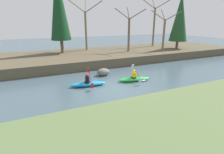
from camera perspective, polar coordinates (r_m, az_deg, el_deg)
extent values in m
plane|color=#425660|center=(12.64, 2.46, -4.20)|extent=(90.00, 90.00, 0.00)
cube|color=#5B7042|center=(8.05, 24.00, -16.54)|extent=(44.00, 6.61, 0.79)
cube|color=brown|center=(21.75, -9.84, 6.28)|extent=(44.00, 9.07, 0.98)
cylinder|color=brown|center=(22.55, -15.98, 9.56)|extent=(0.36, 0.36, 1.58)
cone|color=#143D1E|center=(22.42, -17.08, 21.68)|extent=(2.36, 2.36, 7.96)
cylinder|color=brown|center=(26.97, 20.42, 9.84)|extent=(0.36, 0.36, 1.07)
cone|color=#1E4723|center=(26.78, 21.30, 17.61)|extent=(2.43, 2.43, 6.26)
cylinder|color=#7A664C|center=(24.22, -8.49, 14.58)|extent=(0.28, 0.28, 4.96)
cylinder|color=#7A664C|center=(24.73, -11.39, 21.72)|extent=(1.83, 1.56, 1.65)
cylinder|color=#7A664C|center=(23.80, -6.04, 21.87)|extent=(1.92, 1.64, 1.46)
cylinder|color=#7A664C|center=(25.30, -8.68, 21.97)|extent=(0.84, 2.07, 1.84)
cylinder|color=brown|center=(22.82, 5.52, 13.49)|extent=(0.28, 0.28, 4.15)
cylinder|color=brown|center=(22.96, 3.28, 20.00)|extent=(1.55, 1.33, 1.40)
cylinder|color=brown|center=(22.62, 8.33, 19.67)|extent=(1.63, 1.39, 1.24)
cylinder|color=brown|center=(23.64, 5.34, 20.08)|extent=(0.73, 1.75, 1.55)
cylinder|color=#7A664C|center=(24.47, 16.52, 12.95)|extent=(0.28, 0.28, 3.99)
cylinder|color=#7A664C|center=(24.43, 14.83, 18.90)|extent=(1.49, 1.28, 1.35)
cylinder|color=#7A664C|center=(24.45, 19.37, 18.32)|extent=(1.57, 1.34, 1.19)
cylinder|color=#7A664C|center=(25.21, 16.35, 18.90)|extent=(0.70, 1.68, 1.49)
cylinder|color=#7A664C|center=(28.54, 13.50, 15.46)|extent=(0.28, 0.28, 5.66)
cylinder|color=#7A664C|center=(28.73, 11.30, 22.76)|extent=(2.07, 1.76, 1.88)
cylinder|color=#7A664C|center=(28.61, 16.94, 22.16)|extent=(2.18, 1.85, 1.65)
cylinder|color=#7A664C|center=(29.79, 13.31, 22.66)|extent=(0.94, 2.35, 2.09)
ellipsoid|color=green|center=(14.47, 7.24, -0.73)|extent=(2.77, 1.13, 0.34)
cone|color=green|center=(14.92, 11.73, -0.32)|extent=(0.38, 0.27, 0.20)
cylinder|color=black|center=(14.41, 7.08, -0.20)|extent=(0.57, 0.57, 0.08)
cylinder|color=yellow|center=(14.33, 7.11, 0.75)|extent=(0.35, 0.35, 0.42)
sphere|color=yellow|center=(14.24, 7.16, 2.00)|extent=(0.27, 0.27, 0.23)
cylinder|color=yellow|center=(14.56, 7.18, 1.37)|extent=(0.13, 0.24, 0.35)
cylinder|color=yellow|center=(14.13, 7.84, 0.84)|extent=(0.13, 0.24, 0.35)
cylinder|color=black|center=(14.37, 8.00, 1.29)|extent=(0.42, 1.88, 0.65)
cube|color=white|center=(15.15, 6.78, 3.41)|extent=(0.23, 0.20, 0.41)
cube|color=white|center=(13.63, 9.35, -1.06)|extent=(0.23, 0.20, 0.41)
ellipsoid|color=white|center=(14.69, 9.25, -0.87)|extent=(1.22, 0.91, 0.18)
ellipsoid|color=#1993D6|center=(13.38, -7.84, -2.31)|extent=(2.76, 1.04, 0.34)
cone|color=#1993D6|center=(13.56, -2.64, -1.80)|extent=(0.38, 0.26, 0.20)
cylinder|color=black|center=(13.33, -8.08, -1.74)|extent=(0.55, 0.55, 0.08)
cylinder|color=black|center=(13.25, -8.13, -0.73)|extent=(0.35, 0.35, 0.42)
sphere|color=red|center=(13.15, -8.19, 0.62)|extent=(0.26, 0.26, 0.23)
cylinder|color=black|center=(13.46, -7.85, -0.03)|extent=(0.13, 0.24, 0.35)
cylinder|color=black|center=(13.00, -7.57, -0.65)|extent=(0.13, 0.24, 0.35)
cylinder|color=black|center=(13.23, -7.16, -0.12)|extent=(0.35, 1.89, 0.65)
cube|color=red|center=(14.05, -7.76, 2.23)|extent=(0.22, 0.19, 0.41)
cube|color=red|center=(12.44, -6.49, -2.78)|extent=(0.22, 0.19, 0.41)
ellipsoid|color=slate|center=(15.87, -2.85, 1.67)|extent=(1.16, 0.91, 0.66)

